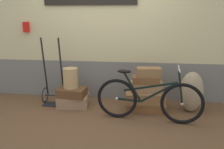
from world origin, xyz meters
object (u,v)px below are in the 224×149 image
object	(u,v)px
bicycle	(148,100)
suitcase_5	(146,80)
suitcase_4	(147,87)
suitcase_0	(73,101)
suitcase_1	(72,92)
suitcase_6	(149,72)
suitcase_3	(145,97)
suitcase_2	(146,106)
burlap_sack	(191,92)
luggage_trolley	(54,89)
wicker_basket	(71,78)

from	to	relation	value
bicycle	suitcase_5	bearing A→B (deg)	95.02
suitcase_4	suitcase_0	bearing A→B (deg)	178.13
suitcase_1	suitcase_6	bearing A→B (deg)	3.81
suitcase_3	bicycle	world-z (taller)	bicycle
suitcase_1	suitcase_2	distance (m)	1.36
suitcase_1	bicycle	distance (m)	1.42
suitcase_5	suitcase_2	bearing A→B (deg)	34.49
suitcase_5	burlap_sack	world-z (taller)	burlap_sack
bicycle	burlap_sack	bearing A→B (deg)	32.12
luggage_trolley	burlap_sack	xyz separation A→B (m)	(2.50, -0.08, 0.07)
suitcase_1	wicker_basket	size ratio (longest dim) A/B	1.34
suitcase_2	suitcase_6	bearing A→B (deg)	-49.56
burlap_sack	suitcase_6	bearing A→B (deg)	-175.72
suitcase_1	luggage_trolley	world-z (taller)	luggage_trolley
suitcase_1	burlap_sack	distance (m)	2.11
suitcase_6	bicycle	bearing A→B (deg)	-96.65
suitcase_2	suitcase_5	xyz separation A→B (m)	(-0.03, -0.02, 0.48)
suitcase_3	suitcase_5	world-z (taller)	suitcase_5
suitcase_6	burlap_sack	world-z (taller)	suitcase_6
suitcase_6	luggage_trolley	distance (m)	1.81
suitcase_1	suitcase_3	bearing A→B (deg)	3.47
suitcase_4	suitcase_6	size ratio (longest dim) A/B	1.37
suitcase_1	suitcase_4	size ratio (longest dim) A/B	0.88
suitcase_4	suitcase_5	xyz separation A→B (m)	(-0.02, -0.04, 0.14)
suitcase_0	suitcase_6	xyz separation A→B (m)	(1.36, -0.04, 0.59)
suitcase_3	suitcase_5	xyz separation A→B (m)	(0.01, 0.01, 0.31)
suitcase_5	luggage_trolley	xyz separation A→B (m)	(-1.72, 0.13, -0.27)
suitcase_1	wicker_basket	distance (m)	0.26
luggage_trolley	bicycle	world-z (taller)	luggage_trolley
suitcase_1	suitcase_0	bearing A→B (deg)	86.98
wicker_basket	suitcase_6	bearing A→B (deg)	-0.73
suitcase_0	burlap_sack	world-z (taller)	burlap_sack
suitcase_3	suitcase_4	xyz separation A→B (m)	(0.03, 0.05, 0.17)
suitcase_0	suitcase_5	distance (m)	1.39
suitcase_2	wicker_basket	size ratio (longest dim) A/B	1.82
suitcase_0	suitcase_3	world-z (taller)	suitcase_3
bicycle	suitcase_0	bearing A→B (deg)	161.48
suitcase_1	wicker_basket	world-z (taller)	wicker_basket
suitcase_2	suitcase_5	distance (m)	0.48
suitcase_5	bicycle	bearing A→B (deg)	-87.12
suitcase_0	suitcase_3	bearing A→B (deg)	-8.03
suitcase_0	suitcase_3	size ratio (longest dim) A/B	0.82
suitcase_4	wicker_basket	world-z (taller)	wicker_basket
suitcase_4	burlap_sack	xyz separation A→B (m)	(0.76, 0.01, -0.06)
wicker_basket	bicycle	size ratio (longest dim) A/B	0.22
burlap_sack	bicycle	distance (m)	0.88
suitcase_2	suitcase_4	size ratio (longest dim) A/B	1.19
suitcase_1	suitcase_4	bearing A→B (deg)	5.74
luggage_trolley	suitcase_2	bearing A→B (deg)	-3.70
suitcase_6	bicycle	distance (m)	0.54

